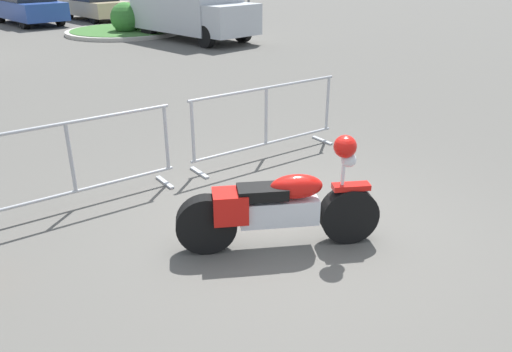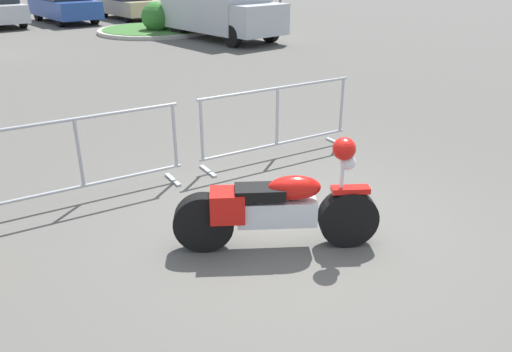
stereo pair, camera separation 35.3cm
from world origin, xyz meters
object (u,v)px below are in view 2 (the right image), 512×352
(crowd_barrier_near, at_px, (80,159))
(parked_car_tan, at_px, (128,4))
(pedestrian, at_px, (218,2))
(parked_car_blue, at_px, (64,5))
(delivery_van, at_px, (218,3))
(motorcycle, at_px, (277,208))
(crowd_barrier_far, at_px, (277,121))

(crowd_barrier_near, relative_size, parked_car_tan, 0.61)
(crowd_barrier_near, xyz_separation_m, pedestrian, (9.65, 14.94, 0.36))
(parked_car_blue, bearing_deg, delivery_van, -162.92)
(delivery_van, relative_size, pedestrian, 3.11)
(motorcycle, bearing_deg, crowd_barrier_far, 84.08)
(motorcycle, relative_size, parked_car_blue, 0.41)
(crowd_barrier_near, height_order, parked_car_blue, parked_car_blue)
(motorcycle, height_order, pedestrian, pedestrian)
(motorcycle, bearing_deg, delivery_van, 92.56)
(motorcycle, distance_m, crowd_barrier_far, 2.55)
(crowd_barrier_near, relative_size, delivery_van, 0.48)
(delivery_van, bearing_deg, pedestrian, 143.38)
(crowd_barrier_far, height_order, pedestrian, pedestrian)
(crowd_barrier_far, distance_m, pedestrian, 16.42)
(parked_car_blue, xyz_separation_m, parked_car_tan, (2.90, -0.13, -0.08))
(parked_car_tan, bearing_deg, delivery_van, 178.07)
(motorcycle, height_order, crowd_barrier_far, motorcycle)
(motorcycle, xyz_separation_m, parked_car_tan, (5.40, 20.96, 0.24))
(delivery_van, relative_size, parked_car_tan, 1.25)
(motorcycle, distance_m, parked_car_blue, 21.24)
(parked_car_blue, relative_size, pedestrian, 2.78)
(delivery_van, bearing_deg, crowd_barrier_far, -33.12)
(crowd_barrier_near, bearing_deg, motorcycle, -56.19)
(crowd_barrier_near, distance_m, pedestrian, 17.79)
(motorcycle, xyz_separation_m, pedestrian, (8.23, 17.06, 0.47))
(crowd_barrier_far, bearing_deg, parked_car_blue, 86.73)
(motorcycle, relative_size, parked_car_tan, 0.46)
(motorcycle, relative_size, pedestrian, 1.14)
(parked_car_blue, bearing_deg, crowd_barrier_far, 169.09)
(crowd_barrier_near, distance_m, parked_car_tan, 20.04)
(delivery_van, bearing_deg, parked_car_tan, 176.14)
(crowd_barrier_far, bearing_deg, motorcycle, -123.82)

